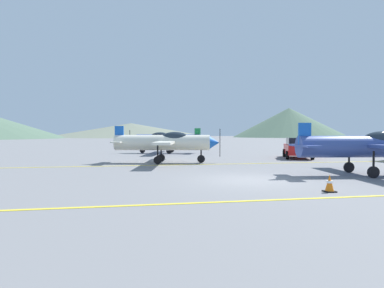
{
  "coord_description": "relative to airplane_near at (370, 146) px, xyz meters",
  "views": [
    {
      "loc": [
        -4.84,
        -13.04,
        1.98
      ],
      "look_at": [
        -0.65,
        10.0,
        1.2
      ],
      "focal_mm": 30.53,
      "sensor_mm": 36.0,
      "label": 1
    }
  ],
  "objects": [
    {
      "name": "traffic_cone_front",
      "position": [
        -4.51,
        -3.68,
        -1.1
      ],
      "size": [
        0.36,
        0.36,
        0.59
      ],
      "color": "black",
      "rests_on": "ground_plane"
    },
    {
      "name": "apron_line_near",
      "position": [
        -6.18,
        -4.61,
        -1.38
      ],
      "size": [
        80.0,
        0.16,
        0.01
      ],
      "primitive_type": "cube",
      "color": "yellow",
      "rests_on": "ground_plane"
    },
    {
      "name": "apron_line_far",
      "position": [
        -6.18,
        6.47,
        -1.38
      ],
      "size": [
        80.0,
        0.16,
        0.01
      ],
      "primitive_type": "cube",
      "color": "yellow",
      "rests_on": "ground_plane"
    },
    {
      "name": "airplane_mid",
      "position": [
        -8.81,
        8.15,
        0.0
      ],
      "size": [
        7.21,
        8.23,
        2.46
      ],
      "color": "silver",
      "rests_on": "ground_plane"
    },
    {
      "name": "car_sedan",
      "position": [
        1.81,
        10.25,
        -0.54
      ],
      "size": [
        3.25,
        4.66,
        1.62
      ],
      "color": "red",
      "rests_on": "ground_plane"
    },
    {
      "name": "airplane_near",
      "position": [
        0.0,
        0.0,
        0.0
      ],
      "size": [
        7.19,
        8.25,
        2.46
      ],
      "color": "#33478C",
      "rests_on": "ground_plane"
    },
    {
      "name": "ground_plane",
      "position": [
        -6.18,
        -0.56,
        -1.39
      ],
      "size": [
        400.0,
        400.0,
        0.0
      ],
      "primitive_type": "plane",
      "color": "slate"
    },
    {
      "name": "hill_centerleft",
      "position": [
        -11.93,
        152.64,
        2.08
      ],
      "size": [
        80.97,
        80.97,
        6.93
      ],
      "primitive_type": "cone",
      "color": "slate",
      "rests_on": "ground_plane"
    },
    {
      "name": "airplane_far",
      "position": [
        -7.82,
        18.57,
        0.0
      ],
      "size": [
        7.21,
        8.2,
        2.46
      ],
      "color": "#33478C",
      "rests_on": "ground_plane"
    },
    {
      "name": "hill_centerright",
      "position": [
        62.46,
        131.61,
        5.61
      ],
      "size": [
        53.48,
        53.48,
        13.99
      ],
      "primitive_type": "cone",
      "color": "#4C6651",
      "rests_on": "ground_plane"
    }
  ]
}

